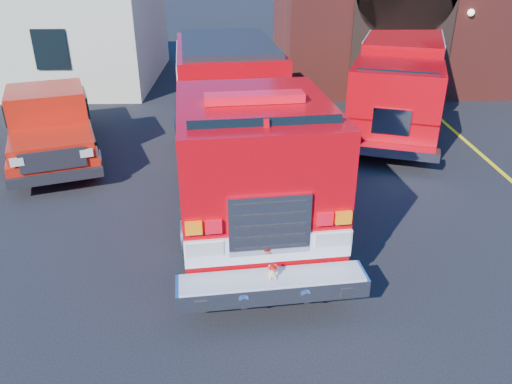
{
  "coord_description": "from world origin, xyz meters",
  "views": [
    {
      "loc": [
        -0.22,
        -9.27,
        5.3
      ],
      "look_at": [
        0.0,
        -1.2,
        1.3
      ],
      "focal_mm": 35.0,
      "sensor_mm": 36.0,
      "label": 1
    }
  ],
  "objects_px": {
    "pickup_truck": "(51,122)",
    "secondary_truck": "(399,79)",
    "side_building": "(35,27)",
    "fire_engine": "(237,122)"
  },
  "relations": [
    {
      "from": "pickup_truck",
      "to": "secondary_truck",
      "type": "xyz_separation_m",
      "value": [
        10.38,
        2.52,
        0.52
      ]
    },
    {
      "from": "side_building",
      "to": "pickup_truck",
      "type": "bearing_deg",
      "value": -68.8
    },
    {
      "from": "side_building",
      "to": "secondary_truck",
      "type": "bearing_deg",
      "value": -24.78
    },
    {
      "from": "side_building",
      "to": "secondary_truck",
      "type": "distance_m",
      "value": 15.25
    },
    {
      "from": "side_building",
      "to": "fire_engine",
      "type": "height_order",
      "value": "side_building"
    },
    {
      "from": "pickup_truck",
      "to": "secondary_truck",
      "type": "relative_size",
      "value": 0.74
    },
    {
      "from": "side_building",
      "to": "pickup_truck",
      "type": "relative_size",
      "value": 1.63
    },
    {
      "from": "fire_engine",
      "to": "side_building",
      "type": "bearing_deg",
      "value": 127.98
    },
    {
      "from": "side_building",
      "to": "secondary_truck",
      "type": "relative_size",
      "value": 1.2
    },
    {
      "from": "fire_engine",
      "to": "pickup_truck",
      "type": "bearing_deg",
      "value": 157.38
    }
  ]
}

